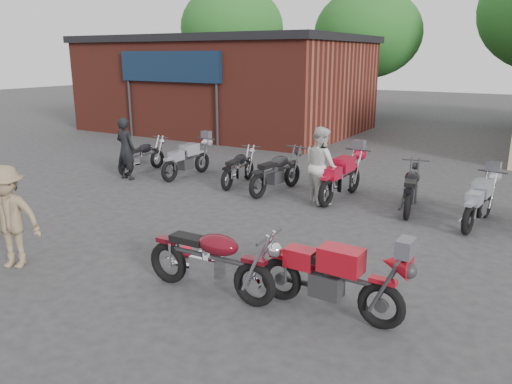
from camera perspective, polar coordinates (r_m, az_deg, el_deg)
The scene contains 17 objects.
ground at distance 8.26m, azimuth -6.13°, elevation -9.39°, with size 90.00×90.00×0.00m, color #2E2E30.
brick_building at distance 24.17m, azimuth -3.33°, elevation 11.94°, with size 12.00×8.00×4.00m, color maroon.
tree_0 at distance 33.56m, azimuth -2.74°, elevation 16.50°, with size 6.56×6.56×8.20m, color #16531E, non-canonical shape.
tree_1 at distance 29.54m, azimuth 12.53°, elevation 15.55°, with size 5.92×5.92×7.40m, color #16531E, non-canonical shape.
vintage_motorcycle at distance 7.37m, azimuth -5.14°, elevation -7.30°, with size 2.12×0.70×1.23m, color #590B16, non-canonical shape.
sportbike at distance 6.90m, azimuth 8.68°, elevation -9.25°, with size 2.06×0.68×1.19m, color #A90E1B, non-canonical shape.
helmet at distance 8.96m, azimuth -8.02°, elevation -6.66°, with size 0.24×0.24×0.22m, color red.
person_dark at distance 14.65m, azimuth -14.67°, elevation 4.80°, with size 0.64×0.42×1.76m, color black.
person_light at distance 11.97m, azimuth 7.42°, elevation 3.07°, with size 0.90×0.70×1.84m, color beige.
person_tan at distance 9.18m, azimuth -26.45°, elevation -2.58°, with size 1.13×0.65×1.74m, color #7C684C.
row_bike_0 at distance 15.50m, azimuth -12.83°, elevation 4.19°, with size 1.86×0.61×1.08m, color black, non-canonical shape.
row_bike_1 at distance 14.65m, azimuth -7.88°, elevation 3.92°, with size 1.97×0.65×1.14m, color #9393A0, non-canonical shape.
row_bike_2 at distance 13.64m, azimuth -2.00°, elevation 3.00°, with size 1.80×0.59×1.05m, color black, non-canonical shape.
row_bike_3 at distance 12.86m, azimuth 2.40°, elevation 2.56°, with size 2.05×0.68×1.19m, color black, non-canonical shape.
row_bike_4 at distance 12.38m, azimuth 9.74°, elevation 1.95°, with size 2.13×0.70×1.24m, color #B90F2C, non-canonical shape.
row_bike_5 at distance 11.85m, azimuth 17.32°, elevation 0.62°, with size 1.96×0.65×1.14m, color black, non-canonical shape.
row_bike_6 at distance 11.31m, azimuth 24.20°, elevation -0.78°, with size 1.94×0.64×1.12m, color gray, non-canonical shape.
Camera 1 is at (4.58, -5.94, 3.45)m, focal length 35.00 mm.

